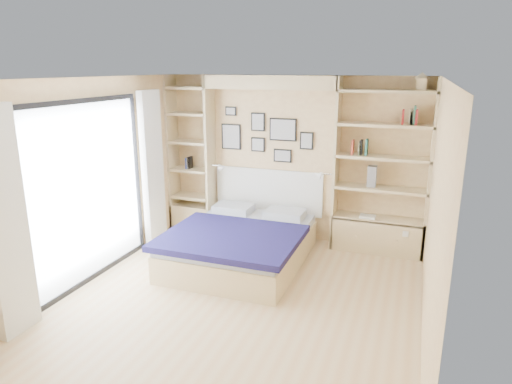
% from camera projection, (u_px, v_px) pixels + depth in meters
% --- Properties ---
extents(ground, '(4.50, 4.50, 0.00)m').
position_uv_depth(ground, '(238.00, 301.00, 5.26)').
color(ground, tan).
rests_on(ground, ground).
extents(room_shell, '(4.50, 4.50, 4.50)m').
position_uv_depth(room_shell, '(252.00, 179.00, 6.48)').
color(room_shell, '#DFBD81').
rests_on(room_shell, ground).
extents(bed, '(1.74, 2.26, 1.07)m').
position_uv_depth(bed, '(242.00, 243.00, 6.27)').
color(bed, '#CAB682').
rests_on(bed, ground).
extents(photo_gallery, '(1.48, 0.02, 0.82)m').
position_uv_depth(photo_gallery, '(264.00, 135.00, 7.00)').
color(photo_gallery, black).
rests_on(photo_gallery, ground).
extents(reading_lamps, '(1.92, 0.12, 0.15)m').
position_uv_depth(reading_lamps, '(269.00, 171.00, 6.88)').
color(reading_lamps, silver).
rests_on(reading_lamps, ground).
extents(shelf_decor, '(3.58, 0.23, 2.03)m').
position_uv_depth(shelf_decor, '(366.00, 136.00, 6.33)').
color(shelf_decor, '#B13E2C').
rests_on(shelf_decor, ground).
extents(deck, '(3.20, 4.00, 0.05)m').
position_uv_depth(deck, '(2.00, 258.00, 6.44)').
color(deck, '#695C4D').
rests_on(deck, ground).
extents(deck_chair, '(0.48, 0.74, 0.72)m').
position_uv_depth(deck_chair, '(33.00, 227.00, 6.72)').
color(deck_chair, tan).
rests_on(deck_chair, ground).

